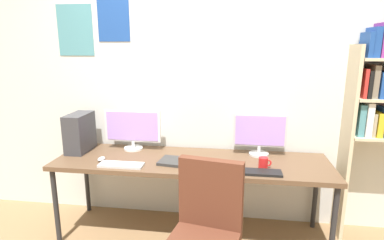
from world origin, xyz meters
TOP-DOWN VIEW (x-y plane):
  - wall_back at (-0.00, 1.02)m, footprint 4.81×0.11m
  - desk at (0.00, 0.60)m, footprint 2.41×0.68m
  - monitor_left at (-0.60, 0.81)m, footprint 0.55×0.18m
  - monitor_right at (0.60, 0.81)m, footprint 0.48×0.18m
  - pc_tower at (-1.09, 0.70)m, footprint 0.17×0.34m
  - keyboard_left at (-0.56, 0.37)m, footprint 0.37×0.13m
  - keyboard_right at (0.56, 0.37)m, footprint 0.38×0.13m
  - computer_mouse at (-0.78, 0.47)m, footprint 0.06×0.10m
  - laptop_closed at (-0.10, 0.50)m, footprint 0.35×0.26m
  - coffee_mug at (0.62, 0.50)m, footprint 0.11×0.08m

SIDE VIEW (x-z plane):
  - desk at x=0.00m, z-range 0.32..1.06m
  - keyboard_left at x=-0.56m, z-range 0.74..0.76m
  - keyboard_right at x=0.56m, z-range 0.74..0.76m
  - laptop_closed at x=-0.10m, z-range 0.74..0.76m
  - computer_mouse at x=-0.78m, z-range 0.74..0.77m
  - coffee_mug at x=0.62m, z-range 0.74..0.83m
  - pc_tower at x=-1.09m, z-range 0.74..1.10m
  - monitor_right at x=0.60m, z-range 0.76..1.14m
  - monitor_left at x=-0.60m, z-range 0.76..1.14m
  - wall_back at x=0.00m, z-range 0.00..2.60m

